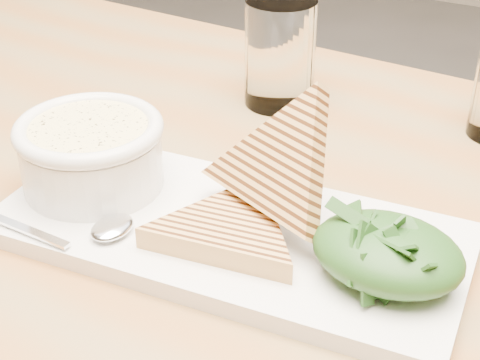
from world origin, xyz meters
The scene contains 13 objects.
table_top centered at (-0.19, -0.02, 0.72)m, with size 1.25×0.83×0.04m, color olive.
table_leg_bl centered at (-0.77, 0.34, 0.35)m, with size 0.06×0.06×0.70m, color olive.
platter centered at (-0.12, -0.05, 0.75)m, with size 0.40×0.18×0.02m, color white.
soup_bowl centered at (-0.26, -0.05, 0.78)m, with size 0.13×0.13×0.05m, color white.
soup centered at (-0.26, -0.05, 0.81)m, with size 0.11×0.11×0.01m, color #F6E493.
bowl_rim centered at (-0.26, -0.05, 0.81)m, with size 0.13×0.13×0.01m, color white.
sandwich_flat centered at (-0.11, -0.07, 0.76)m, with size 0.15×0.15×0.02m, color tan, non-canonical shape.
sandwich_lean centered at (-0.09, -0.02, 0.80)m, with size 0.15×0.15×0.08m, color tan, non-canonical shape.
salad_base centered at (0.01, -0.05, 0.78)m, with size 0.12×0.09×0.04m, color #133B10.
arugula_pile centered at (0.01, -0.05, 0.78)m, with size 0.11×0.10×0.05m, color #2A4E1E, non-canonical shape.
spoon_bowl centered at (-0.20, -0.11, 0.76)m, with size 0.03×0.04×0.01m, color silver.
spoon_handle centered at (-0.27, -0.14, 0.76)m, with size 0.10×0.01×0.00m, color silver.
glass_near centered at (-0.21, 0.21, 0.80)m, with size 0.08×0.08×0.12m, color white.
Camera 1 is at (0.13, -0.49, 1.11)m, focal length 55.00 mm.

